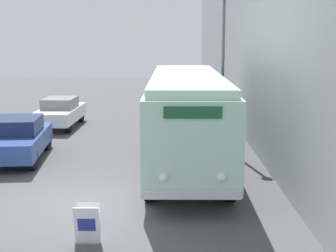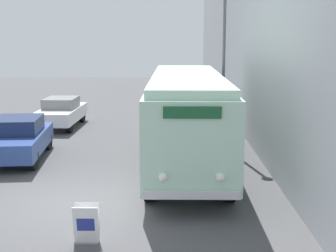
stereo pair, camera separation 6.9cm
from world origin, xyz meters
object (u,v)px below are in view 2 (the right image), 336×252
vintage_bus (187,113)px  streetlamp (224,36)px  parked_car_near (18,138)px  sign_board (86,225)px  parked_car_mid (61,112)px

vintage_bus → streetlamp: 4.11m
parked_car_near → vintage_bus: bearing=-11.1°
sign_board → streetlamp: 10.71m
streetlamp → sign_board: bearing=-112.6°
vintage_bus → parked_car_mid: size_ratio=2.49×
streetlamp → parked_car_near: (-7.59, -2.21, -3.65)m
sign_board → streetlamp: streetlamp is taller
vintage_bus → streetlamp: bearing=61.4°
vintage_bus → streetlamp: (1.52, 2.78, 2.62)m
streetlamp → parked_car_mid: size_ratio=1.65×
sign_board → vintage_bus: bearing=70.3°
vintage_bus → parked_car_mid: 9.12m
parked_car_mid → sign_board: bearing=-73.2°
sign_board → parked_car_mid: bearing=105.7°
vintage_bus → parked_car_mid: bearing=131.5°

